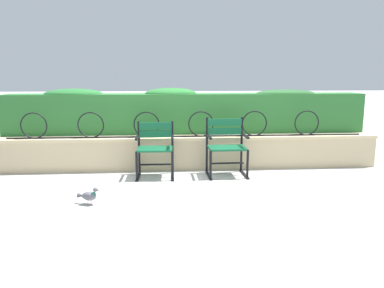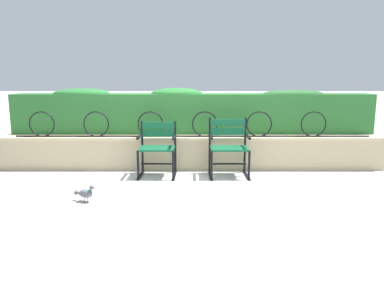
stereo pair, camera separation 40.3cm
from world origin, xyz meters
name	(u,v)px [view 1 (the left image)]	position (x,y,z in m)	size (l,w,h in m)	color
ground_plane	(193,183)	(0.00, 0.00, 0.00)	(60.00, 60.00, 0.00)	#B7B5AF
stone_wall	(189,152)	(0.00, 0.89, 0.28)	(6.29, 0.41, 0.54)	#C6B289
iron_arch_fence	(176,126)	(-0.21, 0.82, 0.73)	(5.78, 0.02, 0.42)	black
hedge_row	(185,111)	(-0.03, 1.33, 0.91)	(6.17, 0.53, 0.78)	#2D7033
park_chair_left	(155,147)	(-0.54, 0.44, 0.45)	(0.58, 0.54, 0.83)	#145B38
park_chair_right	(226,145)	(0.56, 0.44, 0.47)	(0.61, 0.53, 0.88)	#145B38
pigeon_near_chairs	(89,196)	(-1.32, -0.81, 0.11)	(0.28, 0.17, 0.22)	slate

